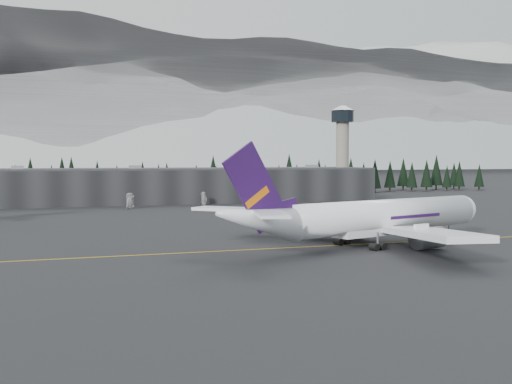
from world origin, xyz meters
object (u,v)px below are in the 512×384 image
object	(u,v)px
terminal	(163,185)
control_tower	(342,141)
gse_vehicle_a	(130,207)
jet_main	(365,218)
gse_vehicle_b	(204,203)

from	to	relation	value
terminal	control_tower	size ratio (longest dim) A/B	4.24
control_tower	gse_vehicle_a	size ratio (longest dim) A/B	7.41
terminal	jet_main	bearing A→B (deg)	-84.64
control_tower	jet_main	size ratio (longest dim) A/B	0.60
terminal	gse_vehicle_a	xyz separation A→B (m)	(-15.71, -26.55, -5.59)
terminal	jet_main	distance (m)	130.88
control_tower	jet_main	distance (m)	148.45
jet_main	gse_vehicle_b	size ratio (longest dim) A/B	13.44
gse_vehicle_b	jet_main	bearing A→B (deg)	-19.29
terminal	gse_vehicle_b	bearing A→B (deg)	-60.26
terminal	gse_vehicle_a	world-z (taller)	terminal
gse_vehicle_a	gse_vehicle_b	size ratio (longest dim) A/B	1.09
jet_main	gse_vehicle_b	bearing A→B (deg)	73.54
terminal	control_tower	bearing A→B (deg)	2.29
control_tower	jet_main	world-z (taller)	control_tower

